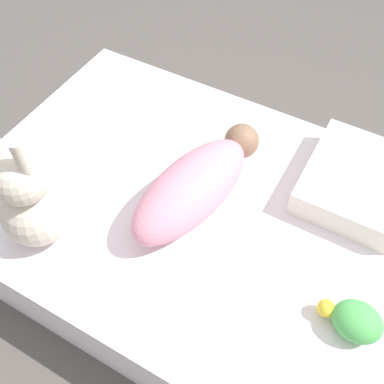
% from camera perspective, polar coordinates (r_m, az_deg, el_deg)
% --- Properties ---
extents(ground_plane, '(12.00, 12.00, 0.00)m').
position_cam_1_polar(ground_plane, '(1.49, 0.30, -6.19)').
color(ground_plane, '#514C47').
extents(bed_mattress, '(1.33, 0.94, 0.23)m').
position_cam_1_polar(bed_mattress, '(1.39, 0.32, -3.78)').
color(bed_mattress, white).
rests_on(bed_mattress, ground_plane).
extents(swaddled_baby, '(0.26, 0.52, 0.15)m').
position_cam_1_polar(swaddled_baby, '(1.24, 0.30, 1.02)').
color(swaddled_baby, pink).
rests_on(swaddled_baby, bed_mattress).
extents(pillow, '(0.29, 0.34, 0.08)m').
position_cam_1_polar(pillow, '(1.37, 20.17, 1.21)').
color(pillow, white).
rests_on(pillow, bed_mattress).
extents(bunny_plush, '(0.19, 0.19, 0.37)m').
position_cam_1_polar(bunny_plush, '(1.20, -19.66, -1.07)').
color(bunny_plush, beige).
rests_on(bunny_plush, bed_mattress).
extents(turtle_plush, '(0.15, 0.10, 0.08)m').
position_cam_1_polar(turtle_plush, '(1.15, 19.96, -15.07)').
color(turtle_plush, '#51B756').
rests_on(turtle_plush, bed_mattress).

